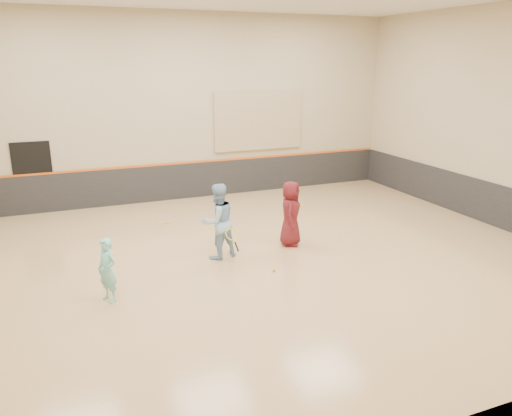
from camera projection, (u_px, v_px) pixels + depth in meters
name	position (u px, v px, depth m)	size (l,w,h in m)	color
room	(244.00, 229.00, 11.37)	(15.04, 12.04, 6.22)	tan
wainscot_back	(181.00, 181.00, 16.73)	(14.90, 0.04, 1.20)	#232326
wainscot_right	(491.00, 204.00, 14.12)	(0.04, 11.90, 1.20)	#232326
accent_stripe	(181.00, 163.00, 16.54)	(14.90, 0.03, 0.06)	#D85914
acoustic_panel	(259.00, 121.00, 17.18)	(3.20, 0.08, 2.00)	tan
doorway	(34.00, 178.00, 14.97)	(1.10, 0.05, 2.20)	black
girl	(107.00, 270.00, 9.57)	(0.46, 0.30, 1.27)	#80DED9
instructor	(218.00, 221.00, 11.63)	(0.87, 0.68, 1.80)	#95C1E7
young_man	(291.00, 213.00, 12.47)	(0.81, 0.52, 1.65)	#5C151C
held_racket	(232.00, 234.00, 11.37)	(0.53, 0.53, 0.54)	yellow
spare_racket	(166.00, 222.00, 14.17)	(0.69, 0.69, 0.16)	gold
ball_under_racket	(274.00, 270.00, 11.05)	(0.07, 0.07, 0.07)	gold
ball_in_hand	(301.00, 206.00, 12.26)	(0.07, 0.07, 0.07)	yellow
ball_beside_spare	(230.00, 233.00, 13.42)	(0.07, 0.07, 0.07)	#D1DE33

